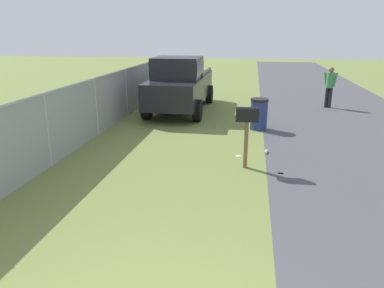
{
  "coord_description": "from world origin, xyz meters",
  "views": [
    {
      "loc": [
        -2.19,
        -0.89,
        2.99
      ],
      "look_at": [
        4.0,
        0.13,
        1.03
      ],
      "focal_mm": 34.0,
      "sensor_mm": 36.0,
      "label": 1
    }
  ],
  "objects_px": {
    "pedestrian": "(330,84)",
    "pickup_truck": "(180,83)",
    "trash_bin": "(259,114)",
    "mailbox": "(247,120)"
  },
  "relations": [
    {
      "from": "trash_bin",
      "to": "pedestrian",
      "type": "relative_size",
      "value": 0.6
    },
    {
      "from": "pedestrian",
      "to": "mailbox",
      "type": "bearing_deg",
      "value": 12.79
    },
    {
      "from": "pickup_truck",
      "to": "pedestrian",
      "type": "height_order",
      "value": "pickup_truck"
    },
    {
      "from": "trash_bin",
      "to": "pedestrian",
      "type": "xyz_separation_m",
      "value": [
        3.93,
        -2.82,
        0.45
      ]
    },
    {
      "from": "mailbox",
      "to": "pedestrian",
      "type": "xyz_separation_m",
      "value": [
        7.41,
        -3.15,
        -0.18
      ]
    },
    {
      "from": "mailbox",
      "to": "trash_bin",
      "type": "bearing_deg",
      "value": -6.8
    },
    {
      "from": "mailbox",
      "to": "pickup_truck",
      "type": "height_order",
      "value": "pickup_truck"
    },
    {
      "from": "pedestrian",
      "to": "pickup_truck",
      "type": "bearing_deg",
      "value": -38.17
    },
    {
      "from": "mailbox",
      "to": "pickup_truck",
      "type": "xyz_separation_m",
      "value": [
        5.75,
        2.63,
        -0.02
      ]
    },
    {
      "from": "mailbox",
      "to": "pickup_truck",
      "type": "bearing_deg",
      "value": 23.2
    }
  ]
}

